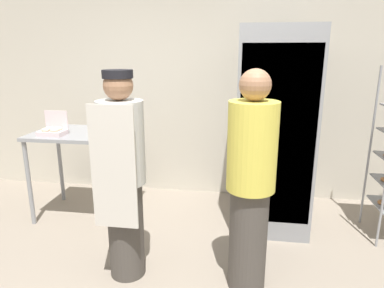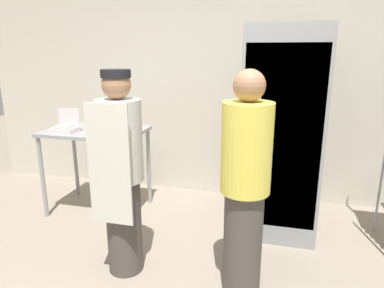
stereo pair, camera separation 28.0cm
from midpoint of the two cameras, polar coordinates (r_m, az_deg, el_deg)
back_wall at (r=4.19m, az=7.46°, el=11.20°), size 6.40×0.12×2.95m
refrigerator at (r=3.43m, az=16.96°, el=1.64°), size 0.73×0.76×1.98m
prep_counter at (r=3.84m, az=-13.77°, el=0.62°), size 1.05×0.70×0.94m
donut_box at (r=3.77m, az=-18.43°, el=2.57°), size 0.25×0.20×0.24m
blender_pitcher at (r=3.81m, az=-10.95°, el=4.58°), size 0.12×0.12×0.31m
person_baker at (r=2.67m, az=-8.84°, el=-4.80°), size 0.35×0.36×1.63m
person_customer at (r=2.47m, az=12.08°, el=-6.85°), size 0.35×0.35×1.65m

